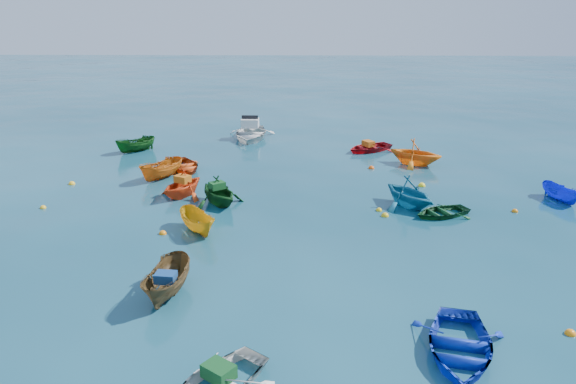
{
  "coord_description": "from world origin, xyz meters",
  "views": [
    {
      "loc": [
        0.49,
        -20.83,
        9.28
      ],
      "look_at": [
        0.0,
        5.0,
        0.4
      ],
      "focal_mm": 35.0,
      "sensor_mm": 36.0,
      "label": 1
    }
  ],
  "objects": [
    {
      "name": "buoy_ye_b",
      "position": [
        -11.49,
        3.61,
        0.0
      ],
      "size": [
        0.29,
        0.29,
        0.29
      ],
      "primitive_type": "sphere",
      "color": "gold",
      "rests_on": "ground"
    },
    {
      "name": "buoy_or_c",
      "position": [
        -3.8,
        6.46,
        0.0
      ],
      "size": [
        0.31,
        0.31,
        0.31
      ],
      "primitive_type": "sphere",
      "color": "#FC5C0D",
      "rests_on": "ground"
    },
    {
      "name": "buoy_or_b",
      "position": [
        8.49,
        -6.5,
        0.0
      ],
      "size": [
        0.32,
        0.32,
        0.32
      ],
      "primitive_type": "sphere",
      "color": "orange",
      "rests_on": "ground"
    },
    {
      "name": "buoy_ye_d",
      "position": [
        -11.52,
        7.21,
        0.0
      ],
      "size": [
        0.34,
        0.34,
        0.34
      ],
      "primitive_type": "sphere",
      "color": "yellow",
      "rests_on": "ground"
    },
    {
      "name": "tarp_green_b",
      "position": [
        -3.37,
        4.44,
        0.9
      ],
      "size": [
        0.87,
        0.83,
        0.33
      ],
      "primitive_type": "cube",
      "rotation": [
        0.0,
        0.0,
        0.63
      ],
      "color": "#134F1F",
      "rests_on": "dinghy_green_n"
    },
    {
      "name": "sampan_brown_mid",
      "position": [
        -3.77,
        -4.48,
        0.0
      ],
      "size": [
        1.49,
        3.19,
        1.19
      ],
      "primitive_type": "imported",
      "rotation": [
        0.0,
        0.0,
        -0.11
      ],
      "color": "brown",
      "rests_on": "ground"
    },
    {
      "name": "tarp_blue_a",
      "position": [
        -3.79,
        -4.62,
        0.75
      ],
      "size": [
        0.71,
        0.57,
        0.32
      ],
      "primitive_type": "cube",
      "rotation": [
        0.0,
        0.0,
        -0.11
      ],
      "color": "navy",
      "rests_on": "sampan_brown_mid"
    },
    {
      "name": "dinghy_cyan_se",
      "position": [
        5.71,
        4.21,
        0.0
      ],
      "size": [
        3.79,
        3.92,
        1.58
      ],
      "primitive_type": "imported",
      "rotation": [
        0.0,
        0.0,
        0.56
      ],
      "color": "#187094",
      "rests_on": "ground"
    },
    {
      "name": "motorboat_white",
      "position": [
        -2.9,
        17.75,
        0.0
      ],
      "size": [
        3.41,
        4.68,
        1.55
      ],
      "primitive_type": "imported",
      "rotation": [
        0.0,
        0.0,
        -0.03
      ],
      "color": "silver",
      "rests_on": "ground"
    },
    {
      "name": "sampan_yellow_mid",
      "position": [
        -3.71,
        0.95,
        0.0
      ],
      "size": [
        2.27,
        2.78,
        1.03
      ],
      "primitive_type": "imported",
      "rotation": [
        0.0,
        0.0,
        0.56
      ],
      "color": "gold",
      "rests_on": "ground"
    },
    {
      "name": "ground",
      "position": [
        0.0,
        0.0,
        0.0
      ],
      "size": [
        160.0,
        160.0,
        0.0
      ],
      "primitive_type": "plane",
      "color": "#093343",
      "rests_on": "ground"
    },
    {
      "name": "dinghy_red_far",
      "position": [
        -6.08,
        10.02,
        0.0
      ],
      "size": [
        3.47,
        3.89,
        0.67
      ],
      "primitive_type": "imported",
      "rotation": [
        0.0,
        0.0,
        0.45
      ],
      "color": "#CE4211",
      "rests_on": "ground"
    },
    {
      "name": "sampan_orange_n",
      "position": [
        -6.95,
        8.3,
        0.0
      ],
      "size": [
        2.56,
        3.13,
        1.16
      ],
      "primitive_type": "imported",
      "rotation": [
        0.0,
        0.0,
        -0.57
      ],
      "color": "#C36212",
      "rests_on": "ground"
    },
    {
      "name": "dinghy_orange_w",
      "position": [
        -5.25,
        5.44,
        0.0
      ],
      "size": [
        3.37,
        3.52,
        1.43
      ],
      "primitive_type": "imported",
      "rotation": [
        0.0,
        0.0,
        -0.51
      ],
      "color": "#E64615",
      "rests_on": "ground"
    },
    {
      "name": "buoy_ye_c",
      "position": [
        4.25,
        3.57,
        0.0
      ],
      "size": [
        0.29,
        0.29,
        0.29
      ],
      "primitive_type": "sphere",
      "color": "gold",
      "rests_on": "ground"
    },
    {
      "name": "dinghy_green_n",
      "position": [
        -3.31,
        4.36,
        0.0
      ],
      "size": [
        3.58,
        3.67,
        1.47
      ],
      "primitive_type": "imported",
      "rotation": [
        0.0,
        0.0,
        0.63
      ],
      "color": "#0F4216",
      "rests_on": "ground"
    },
    {
      "name": "dinghy_red_ne",
      "position": [
        5.08,
        14.49,
        0.0
      ],
      "size": [
        3.89,
        3.62,
        0.66
      ],
      "primitive_type": "imported",
      "rotation": [
        0.0,
        0.0,
        -1.0
      ],
      "color": "#A70D14",
      "rests_on": "ground"
    },
    {
      "name": "buoy_or_e",
      "position": [
        4.73,
        10.44,
        0.0
      ],
      "size": [
        0.35,
        0.35,
        0.35
      ],
      "primitive_type": "sphere",
      "color": "#F5520D",
      "rests_on": "ground"
    },
    {
      "name": "sampan_green_far",
      "position": [
        -9.94,
        13.98,
        0.0
      ],
      "size": [
        2.7,
        2.56,
        1.05
      ],
      "primitive_type": "imported",
      "rotation": [
        0.0,
        0.0,
        -0.84
      ],
      "color": "#114C14",
      "rests_on": "ground"
    },
    {
      "name": "buoy_ye_a",
      "position": [
        4.43,
        2.88,
        0.0
      ],
      "size": [
        0.35,
        0.35,
        0.35
      ],
      "primitive_type": "sphere",
      "color": "gold",
      "rests_on": "ground"
    },
    {
      "name": "tarp_orange_a",
      "position": [
        -5.23,
        5.48,
        0.89
      ],
      "size": [
        0.88,
        0.82,
        0.34
      ],
      "primitive_type": "cube",
      "rotation": [
        0.0,
        0.0,
        -0.51
      ],
      "color": "#C26413",
      "rests_on": "dinghy_orange_w"
    },
    {
      "name": "buoy_or_d",
      "position": [
        10.51,
        3.55,
        0.0
      ],
      "size": [
        0.29,
        0.29,
        0.29
      ],
      "primitive_type": "sphere",
      "color": "orange",
      "rests_on": "ground"
    },
    {
      "name": "sampan_blue_far",
      "position": [
        13.27,
        5.14,
        0.0
      ],
      "size": [
        1.6,
        2.5,
        0.9
      ],
      "primitive_type": "imported",
      "rotation": [
        0.0,
        0.0,
        0.34
      ],
      "color": "#1123DA",
      "rests_on": "ground"
    },
    {
      "name": "tarp_green_a",
      "position": [
        -1.46,
        -9.09,
        0.5
      ],
      "size": [
        0.95,
        0.91,
        0.37
      ],
      "primitive_type": "cube",
      "rotation": [
        0.0,
        0.0,
        -0.65
      ],
      "color": "#134C1F",
      "rests_on": "dinghy_white_near"
    },
    {
      "name": "tarp_orange_b",
      "position": [
        4.99,
        14.43,
        0.5
      ],
      "size": [
        0.85,
        0.91,
        0.35
      ],
      "primitive_type": "cube",
      "rotation": [
        0.0,
        0.0,
        -1.0
      ],
      "color": "#C75E14",
      "rests_on": "dinghy_red_ne"
    },
    {
      "name": "dinghy_orange_far",
      "position": [
        7.41,
        11.36,
        0.0
      ],
      "size": [
        4.05,
        3.9,
        1.64
      ],
      "primitive_type": "imported",
      "rotation": [
        0.0,
        0.0,
        1.04
      ],
      "color": "orange",
      "rests_on": "ground"
    },
    {
      "name": "buoy_or_a",
      "position": [
        -5.16,
        0.67,
        0.0
      ],
      "size": [
        0.32,
        0.32,
        0.32
      ],
      "primitive_type": "sphere",
      "color": "orange",
      "rests_on": "ground"
    },
    {
      "name": "buoy_ye_e",
      "position": [
        6.99,
        7.26,
        0.0
      ],
      "size": [
        0.38,
        0.38,
        0.38
      ],
      "primitive_type": "sphere",
      "color": "yellow",
      "rests_on": "ground"
    },
    {
      "name": "dinghy_blue_se",
      "position": [
        4.95,
        -7.56,
        0.0
      ],
      "size": [
        3.41,
        4.2,
        0.77
      ],
      "primitive_type": "imported",
      "rotation": [
        0.0,
        0.0,
        -0.22
      ],
      "color": "#0D2BAD",
      "rests_on": "ground"
    },
    {
      "name": "dinghy_green_e",
      "position": [
        7.0,
        3.03,
        0.0
      ],
      "size": [
        3.17,
        2.77,
        0.55
      ],
      "primitive_type": "imported",
      "rotation": [
        0.0,
        0.0,
        -1.16
      ],
      "color": "#0F431E",
      "rests_on": "ground"
    }
  ]
}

